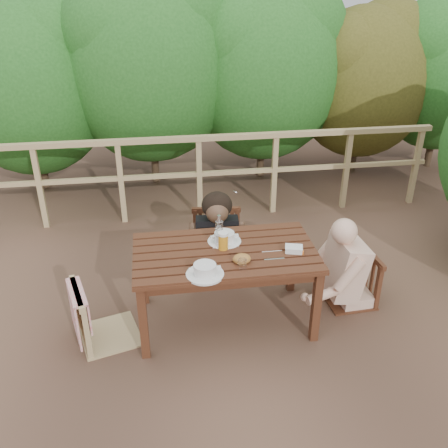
{
  "coord_description": "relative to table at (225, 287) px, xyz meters",
  "views": [
    {
      "loc": [
        -0.51,
        -3.34,
        2.69
      ],
      "look_at": [
        0.0,
        0.05,
        0.9
      ],
      "focal_mm": 39.57,
      "sensor_mm": 36.0,
      "label": 1
    }
  ],
  "objects": [
    {
      "name": "table",
      "position": [
        0.0,
        0.0,
        0.0
      ],
      "size": [
        1.46,
        0.82,
        0.67
      ],
      "primitive_type": "cube",
      "color": "#3C1F11",
      "rests_on": "ground"
    },
    {
      "name": "diner_right",
      "position": [
        1.18,
        0.12,
        0.34
      ],
      "size": [
        0.71,
        0.59,
        1.36
      ],
      "primitive_type": null,
      "rotation": [
        0.0,
        0.0,
        1.63
      ],
      "color": "#D6AA92",
      "rests_on": "ground"
    },
    {
      "name": "railing",
      "position": [
        0.0,
        2.0,
        0.17
      ],
      "size": [
        5.6,
        0.1,
        1.01
      ],
      "primitive_type": "cube",
      "color": "tan",
      "rests_on": "ground"
    },
    {
      "name": "chair_left",
      "position": [
        -0.96,
        -0.07,
        0.14
      ],
      "size": [
        0.58,
        0.58,
        0.96
      ],
      "primitive_type": "cube",
      "rotation": [
        0.0,
        0.0,
        1.84
      ],
      "color": "tan",
      "rests_on": "ground"
    },
    {
      "name": "soup_far",
      "position": [
        0.02,
        0.15,
        0.38
      ],
      "size": [
        0.28,
        0.28,
        0.09
      ],
      "primitive_type": "cylinder",
      "color": "white",
      "rests_on": "table"
    },
    {
      "name": "woman",
      "position": [
        0.06,
        0.92,
        0.31
      ],
      "size": [
        0.59,
        0.7,
        1.3
      ],
      "primitive_type": null,
      "rotation": [
        0.0,
        0.0,
        3.04
      ],
      "color": "black",
      "rests_on": "ground"
    },
    {
      "name": "hedge_row",
      "position": [
        0.4,
        3.2,
        1.56
      ],
      "size": [
        6.6,
        1.6,
        3.8
      ],
      "primitive_type": null,
      "color": "#1F511A",
      "rests_on": "ground"
    },
    {
      "name": "chair_right",
      "position": [
        1.15,
        0.12,
        0.09
      ],
      "size": [
        0.45,
        0.45,
        0.86
      ],
      "primitive_type": "cube",
      "rotation": [
        0.0,
        0.0,
        -1.51
      ],
      "color": "#3C1F11",
      "rests_on": "ground"
    },
    {
      "name": "butter_tub",
      "position": [
        0.54,
        -0.1,
        0.37
      ],
      "size": [
        0.16,
        0.13,
        0.06
      ],
      "primitive_type": "cube",
      "rotation": [
        0.0,
        0.0,
        -0.28
      ],
      "color": "white",
      "rests_on": "table"
    },
    {
      "name": "ground",
      "position": [
        0.0,
        0.0,
        -0.34
      ],
      "size": [
        60.0,
        60.0,
        0.0
      ],
      "primitive_type": "plane",
      "color": "brown",
      "rests_on": "ground"
    },
    {
      "name": "bottle",
      "position": [
        -0.03,
        0.13,
        0.47
      ],
      "size": [
        0.06,
        0.06,
        0.27
      ],
      "primitive_type": "cylinder",
      "color": "silver",
      "rests_on": "table"
    },
    {
      "name": "bread_roll",
      "position": [
        0.1,
        -0.19,
        0.38
      ],
      "size": [
        0.14,
        0.11,
        0.08
      ],
      "primitive_type": "ellipsoid",
      "color": "#AF713A",
      "rests_on": "table"
    },
    {
      "name": "beer_glass",
      "position": [
        -0.01,
        0.03,
        0.42
      ],
      "size": [
        0.08,
        0.08,
        0.16
      ],
      "primitive_type": "cylinder",
      "color": "gold",
      "rests_on": "table"
    },
    {
      "name": "chair_far",
      "position": [
        0.06,
        0.9,
        0.16
      ],
      "size": [
        0.55,
        0.55,
        1.0
      ],
      "primitive_type": "cube",
      "rotation": [
        0.0,
        0.0,
        -0.11
      ],
      "color": "#3C1F11",
      "rests_on": "ground"
    },
    {
      "name": "tumbler",
      "position": [
        0.09,
        -0.27,
        0.38
      ],
      "size": [
        0.07,
        0.07,
        0.08
      ],
      "primitive_type": "cylinder",
      "color": "white",
      "rests_on": "table"
    },
    {
      "name": "soup_near",
      "position": [
        -0.2,
        -0.31,
        0.38
      ],
      "size": [
        0.28,
        0.28,
        0.09
      ],
      "primitive_type": "cylinder",
      "color": "silver",
      "rests_on": "table"
    }
  ]
}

